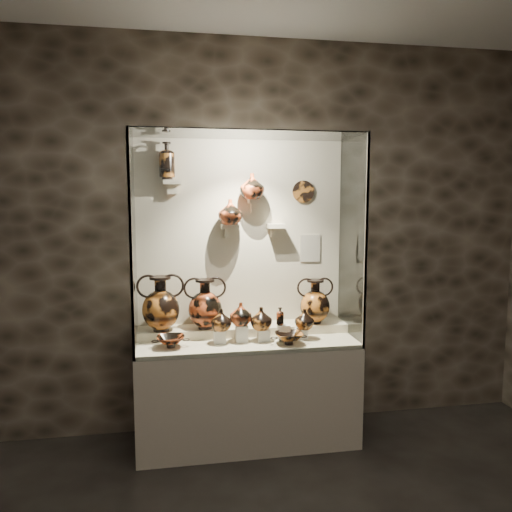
{
  "coord_description": "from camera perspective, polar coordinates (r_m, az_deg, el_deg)",
  "views": [
    {
      "loc": [
        -0.59,
        -1.56,
        1.94
      ],
      "look_at": [
        0.08,
        2.22,
        1.48
      ],
      "focal_mm": 35.0,
      "sensor_mm": 36.0,
      "label": 1
    }
  ],
  "objects": [
    {
      "name": "glass_left",
      "position": [
        3.76,
        -13.91,
        1.45
      ],
      "size": [
        0.01,
        0.6,
        1.6
      ],
      "primitive_type": "cube",
      "color": "white",
      "rests_on": "plinth"
    },
    {
      "name": "amphora_mid",
      "position": [
        3.97,
        -5.84,
        -5.44
      ],
      "size": [
        0.38,
        0.38,
        0.4
      ],
      "primitive_type": null,
      "rotation": [
        0.0,
        0.0,
        -0.24
      ],
      "color": "#B94720",
      "rests_on": "rear_tier"
    },
    {
      "name": "front_tier",
      "position": [
        3.95,
        -1.03,
        -9.73
      ],
      "size": [
        1.68,
        0.58,
        0.03
      ],
      "primitive_type": "cube",
      "color": "beige",
      "rests_on": "plinth"
    },
    {
      "name": "pedestal_d",
      "position": [
        3.93,
        3.16,
        -8.67
      ],
      "size": [
        0.09,
        0.09,
        0.12
      ],
      "primitive_type": "cube",
      "color": "silver",
      "rests_on": "front_tier"
    },
    {
      "name": "info_placard",
      "position": [
        4.22,
        6.22,
        0.89
      ],
      "size": [
        0.17,
        0.01,
        0.23
      ],
      "primitive_type": "cube",
      "color": "beige",
      "rests_on": "back_panel"
    },
    {
      "name": "ovoid_vase_b",
      "position": [
        3.99,
        -0.46,
        7.97
      ],
      "size": [
        0.24,
        0.24,
        0.2
      ],
      "primitive_type": "imported",
      "rotation": [
        0.0,
        0.0,
        0.23
      ],
      "color": "#B94720",
      "rests_on": "bracket_cb"
    },
    {
      "name": "pedestal_b",
      "position": [
        3.87,
        -1.66,
        -8.84
      ],
      "size": [
        0.09,
        0.09,
        0.13
      ],
      "primitive_type": "cube",
      "color": "silver",
      "rests_on": "front_tier"
    },
    {
      "name": "glass_right",
      "position": [
        4.02,
        10.95,
        1.86
      ],
      "size": [
        0.01,
        0.6,
        1.6
      ],
      "primitive_type": "cube",
      "color": "white",
      "rests_on": "plinth"
    },
    {
      "name": "jug_c",
      "position": [
        3.85,
        0.58,
        -7.15
      ],
      "size": [
        0.19,
        0.19,
        0.18
      ],
      "primitive_type": "imported",
      "rotation": [
        0.0,
        0.0,
        0.1
      ],
      "color": "#AB5F20",
      "rests_on": "pedestal_c"
    },
    {
      "name": "bracket_cb",
      "position": [
        4.04,
        -0.2,
        6.27
      ],
      "size": [
        0.1,
        0.12,
        0.04
      ],
      "primitive_type": "cube",
      "color": "#C2B49C",
      "rests_on": "back_panel"
    },
    {
      "name": "ovoid_vase_a",
      "position": [
        3.96,
        -2.96,
        5.06
      ],
      "size": [
        0.19,
        0.19,
        0.2
      ],
      "primitive_type": "imported",
      "rotation": [
        0.0,
        0.0,
        -0.0
      ],
      "color": "#B94720",
      "rests_on": "bracket_ca"
    },
    {
      "name": "bracket_ca",
      "position": [
        4.01,
        -3.01,
        3.4
      ],
      "size": [
        0.14,
        0.12,
        0.04
      ],
      "primitive_type": "cube",
      "color": "#C2B49C",
      "rests_on": "back_panel"
    },
    {
      "name": "jug_e",
      "position": [
        3.93,
        5.54,
        -7.2
      ],
      "size": [
        0.18,
        0.18,
        0.16
      ],
      "primitive_type": "imported",
      "rotation": [
        0.0,
        0.0,
        -0.18
      ],
      "color": "#AB5F20",
      "rests_on": "pedestal_e"
    },
    {
      "name": "pedestal_a",
      "position": [
        3.85,
        -4.19,
        -9.15
      ],
      "size": [
        0.09,
        0.09,
        0.1
      ],
      "primitive_type": "cube",
      "color": "silver",
      "rests_on": "front_tier"
    },
    {
      "name": "kylix_right",
      "position": [
        3.82,
        3.77,
        -9.24
      ],
      "size": [
        0.33,
        0.3,
        0.11
      ],
      "primitive_type": null,
      "rotation": [
        0.0,
        0.0,
        0.3
      ],
      "color": "#AB5F20",
      "rests_on": "front_tier"
    },
    {
      "name": "frame_post_left",
      "position": [
        3.47,
        -14.12,
        1.02
      ],
      "size": [
        0.02,
        0.02,
        1.6
      ],
      "primitive_type": "cube",
      "color": "gray",
      "rests_on": "plinth"
    },
    {
      "name": "pedestal_c",
      "position": [
        3.9,
        0.84,
        -9.01
      ],
      "size": [
        0.09,
        0.09,
        0.09
      ],
      "primitive_type": "cube",
      "color": "silver",
      "rests_on": "front_tier"
    },
    {
      "name": "kylix_left",
      "position": [
        3.78,
        -9.72,
        -9.48
      ],
      "size": [
        0.32,
        0.3,
        0.11
      ],
      "primitive_type": null,
      "rotation": [
        0.0,
        0.0,
        0.31
      ],
      "color": "#B94720",
      "rests_on": "front_tier"
    },
    {
      "name": "amphora_left",
      "position": [
        3.94,
        -10.84,
        -5.35
      ],
      "size": [
        0.45,
        0.45,
        0.43
      ],
      "primitive_type": null,
      "rotation": [
        0.0,
        0.0,
        0.41
      ],
      "color": "#AB5F20",
      "rests_on": "rear_tier"
    },
    {
      "name": "lekythos_small",
      "position": [
        3.87,
        2.76,
        -6.78
      ],
      "size": [
        0.08,
        0.08,
        0.16
      ],
      "primitive_type": null,
      "rotation": [
        0.0,
        0.0,
        -0.19
      ],
      "color": "#B94720",
      "rests_on": "pedestal_d"
    },
    {
      "name": "back_panel",
      "position": [
        4.11,
        -1.75,
        2.08
      ],
      "size": [
        1.7,
        0.03,
        1.6
      ],
      "primitive_type": "cube",
      "color": "#C2B49C",
      "rests_on": "plinth"
    },
    {
      "name": "pedestal_e",
      "position": [
        3.97,
        5.15,
        -8.83
      ],
      "size": [
        0.09,
        0.09,
        0.08
      ],
      "primitive_type": "cube",
      "color": "silver",
      "rests_on": "front_tier"
    },
    {
      "name": "plinth",
      "position": [
        4.08,
        -1.02,
        -15.33
      ],
      "size": [
        1.7,
        0.6,
        0.8
      ],
      "primitive_type": "cube",
      "color": "#C2B49C",
      "rests_on": "floor"
    },
    {
      "name": "glass_front",
      "position": [
        3.51,
        -0.3,
        1.28
      ],
      "size": [
        1.7,
        0.01,
        1.6
      ],
      "primitive_type": "cube",
      "color": "white",
      "rests_on": "plinth"
    },
    {
      "name": "wall_plate",
      "position": [
        4.18,
        5.43,
        7.34
      ],
      "size": [
        0.18,
        0.02,
        0.18
      ],
      "primitive_type": "cylinder",
      "rotation": [
        1.57,
        0.0,
        0.0
      ],
      "color": "#A65E20",
      "rests_on": "back_panel"
    },
    {
      "name": "bracket_ul",
      "position": [
        3.98,
        -9.56,
        8.33
      ],
      "size": [
        0.14,
        0.12,
        0.04
      ],
      "primitive_type": "cube",
      "color": "#C2B49C",
      "rests_on": "back_panel"
    },
    {
      "name": "jug_a",
      "position": [
        3.8,
        -3.98,
        -7.3
      ],
      "size": [
        0.18,
        0.18,
        0.16
      ],
      "primitive_type": "imported",
      "rotation": [
        0.0,
        0.0,
        0.17
      ],
      "color": "#AB5F20",
      "rests_on": "pedestal_a"
    },
    {
      "name": "bracket_cc",
      "position": [
        4.08,
        2.3,
        3.45
      ],
      "size": [
        0.14,
        0.12,
        0.04
      ],
      "primitive_type": "cube",
      "color": "#C2B49C",
      "rests_on": "back_panel"
    },
    {
      "name": "rear_tier",
      "position": [
        4.1,
        -1.42,
        -8.58
      ],
      "size": [
        1.7,
        0.25,
        0.1
      ],
      "primitive_type": "cube",
      "color": "beige",
      "rests_on": "plinth"
    },
    {
      "name": "jug_b",
      "position": [
        3.83,
        -1.76,
        -6.63
      ],
      "size": [
        0.17,
        0.17,
        0.18
      ],
      "primitive_type": "imported",
      "rotation": [
        0.0,
        0.0,
        0.04
      ],
      "color": "#B94720",
      "rests_on": "pedestal_b"
    },
    {
      "name": "glass_top",
      "position": [
        3.81,
        -1.09,
        13.71
      ],
      "size": [
        1.7,
        0.6,
        0.01
      ],
      "primitive_type": "cube",
      "color": "white",
      "rests_on": "back_panel"
    },
    {
      "name": "amphora_right",
      "position": [
        4.14,
        6.76,
        -5.15
      ],
      "size": [
        0.33,
        0.33,
        0.37
      ],
      "primitive_type": null,
      "rotation": [
        0.0,
        0.0,
        -0.15
      ],
      "color": "#AB5F20",
      "rests_on": "rear_tier"
    },
    {
      "name": "wall_back",
      "position": [
        4.11,
        -1.76,
        2.09
      ],
      "size": [
        5.0,
        0.02,
        3.2
      ],
      "primitive_type": "cube",
      "color": "black",
      "rests_on": "ground"
    },
    {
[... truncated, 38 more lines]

